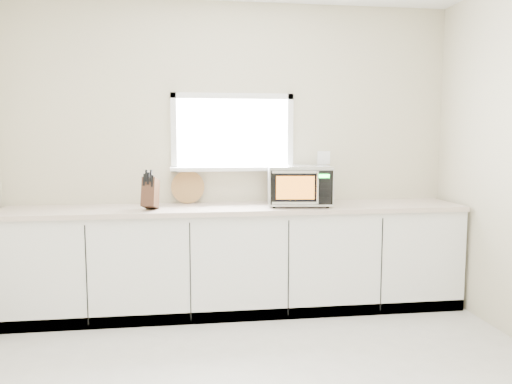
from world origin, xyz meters
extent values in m
cube|color=beige|center=(0.00, 2.00, 1.35)|extent=(4.00, 0.02, 2.70)
cube|color=white|center=(0.00, 1.99, 1.55)|extent=(1.00, 0.02, 0.60)
cube|color=white|center=(0.00, 1.92, 1.23)|extent=(1.12, 0.16, 0.03)
cube|color=white|center=(0.00, 1.97, 1.88)|extent=(1.10, 0.04, 0.05)
cube|color=white|center=(0.00, 1.97, 1.23)|extent=(1.10, 0.04, 0.05)
cube|color=white|center=(-0.53, 1.97, 1.55)|extent=(0.05, 0.04, 0.70)
cube|color=white|center=(0.53, 1.97, 1.55)|extent=(0.05, 0.04, 0.70)
cube|color=white|center=(0.85, 1.99, 1.32)|extent=(0.12, 0.01, 0.12)
cube|color=white|center=(0.00, 1.70, 0.44)|extent=(3.92, 0.60, 0.88)
cube|color=beige|center=(0.00, 1.69, 0.90)|extent=(3.92, 0.64, 0.04)
cylinder|color=black|center=(0.30, 1.53, 0.93)|extent=(0.03, 0.03, 0.02)
cylinder|color=black|center=(0.34, 1.85, 0.93)|extent=(0.03, 0.03, 0.02)
cylinder|color=black|center=(0.75, 1.48, 0.93)|extent=(0.03, 0.03, 0.02)
cylinder|color=black|center=(0.79, 1.80, 0.93)|extent=(0.03, 0.03, 0.02)
cube|color=#BABDC2|center=(0.54, 1.67, 1.10)|extent=(0.58, 0.47, 0.32)
cube|color=black|center=(0.52, 1.46, 1.10)|extent=(0.51, 0.07, 0.28)
cube|color=orange|center=(0.47, 1.46, 1.10)|extent=(0.31, 0.04, 0.19)
cylinder|color=silver|center=(0.64, 1.42, 1.10)|extent=(0.02, 0.02, 0.25)
cube|color=black|center=(0.70, 1.43, 1.10)|extent=(0.13, 0.02, 0.28)
cube|color=#19FF33|center=(0.70, 1.43, 1.19)|extent=(0.09, 0.01, 0.03)
cube|color=silver|center=(0.54, 1.67, 1.26)|extent=(0.58, 0.47, 0.01)
cube|color=#442918|center=(-0.71, 1.59, 1.06)|extent=(0.15, 0.24, 0.27)
cube|color=black|center=(-0.75, 1.54, 1.17)|extent=(0.02, 0.05, 0.10)
cube|color=black|center=(-0.72, 1.54, 1.18)|extent=(0.02, 0.05, 0.10)
cube|color=black|center=(-0.69, 1.53, 1.16)|extent=(0.02, 0.05, 0.10)
cube|color=black|center=(-0.74, 1.54, 1.20)|extent=(0.02, 0.05, 0.10)
cube|color=black|center=(-0.70, 1.53, 1.20)|extent=(0.02, 0.05, 0.10)
cylinder|color=olive|center=(-0.41, 1.94, 1.07)|extent=(0.29, 0.07, 0.29)
cylinder|color=#BABDC2|center=(0.83, 1.90, 1.01)|extent=(0.14, 0.14, 0.19)
cylinder|color=black|center=(0.83, 1.90, 1.13)|extent=(0.14, 0.14, 0.04)
camera|label=1|loc=(-0.42, -2.52, 1.50)|focal=35.00mm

